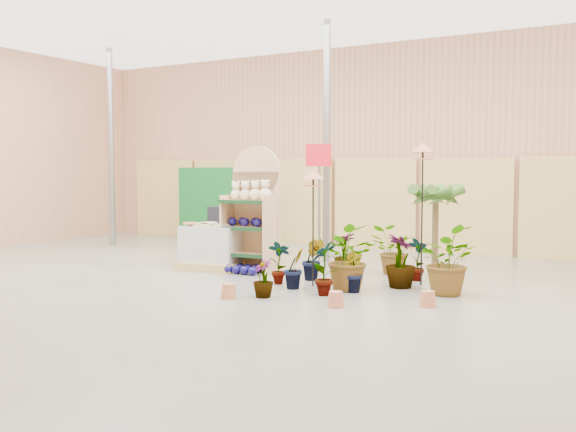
# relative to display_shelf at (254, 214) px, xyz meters

# --- Properties ---
(room) EXTENTS (15.20, 12.10, 4.70)m
(room) POSITION_rel_display_shelf_xyz_m (0.64, -1.05, 1.23)
(room) COLOR slate
(room) RESTS_ON ground
(display_shelf) EXTENTS (0.94, 0.64, 2.15)m
(display_shelf) POSITION_rel_display_shelf_xyz_m (0.00, 0.00, 0.00)
(display_shelf) COLOR tan
(display_shelf) RESTS_ON ground
(teddy_bears) EXTENTS (0.79, 0.21, 0.34)m
(teddy_bears) POSITION_rel_display_shelf_xyz_m (0.03, -0.10, 0.38)
(teddy_bears) COLOR beige
(teddy_bears) RESTS_ON display_shelf
(gazing_balls_shelf) EXTENTS (0.79, 0.27, 0.15)m
(gazing_balls_shelf) POSITION_rel_display_shelf_xyz_m (-0.00, -0.12, -0.14)
(gazing_balls_shelf) COLOR #110D54
(gazing_balls_shelf) RESTS_ON display_shelf
(gazing_balls_floor) EXTENTS (0.63, 0.39, 0.15)m
(gazing_balls_floor) POSITION_rel_display_shelf_xyz_m (0.07, -0.42, -0.91)
(gazing_balls_floor) COLOR #110D54
(gazing_balls_floor) RESTS_ON ground
(pallet_stack) EXTENTS (1.19, 1.04, 0.80)m
(pallet_stack) POSITION_rel_display_shelf_xyz_m (-0.71, -0.20, -0.60)
(pallet_stack) COLOR tan
(pallet_stack) RESTS_ON ground
(charcoal_planters) EXTENTS (0.80, 0.50, 1.00)m
(charcoal_planters) POSITION_rel_display_shelf_xyz_m (-1.63, 1.30, -0.57)
(charcoal_planters) COLOR black
(charcoal_planters) RESTS_ON ground
(trellis_stock) EXTENTS (2.00, 0.30, 1.80)m
(trellis_stock) POSITION_rel_display_shelf_xyz_m (-3.16, 3.24, -0.08)
(trellis_stock) COLOR #116223
(trellis_stock) RESTS_ON ground
(offer_sign) EXTENTS (0.50, 0.08, 2.20)m
(offer_sign) POSITION_rel_display_shelf_xyz_m (0.74, 1.02, 0.59)
(offer_sign) COLOR gray
(offer_sign) RESTS_ON ground
(bird_table_front) EXTENTS (0.34, 0.34, 1.73)m
(bird_table_front) POSITION_rel_display_shelf_xyz_m (1.60, -0.87, 0.62)
(bird_table_front) COLOR black
(bird_table_front) RESTS_ON ground
(bird_table_right) EXTENTS (0.34, 0.34, 2.13)m
(bird_table_right) POSITION_rel_display_shelf_xyz_m (2.99, -0.01, 1.00)
(bird_table_right) COLOR black
(bird_table_right) RESTS_ON ground
(bird_table_back) EXTENTS (0.34, 0.34, 1.86)m
(bird_table_back) POSITION_rel_display_shelf_xyz_m (-2.12, 2.95, 0.75)
(bird_table_back) COLOR black
(bird_table_back) RESTS_ON ground
(palm) EXTENTS (0.70, 0.70, 1.61)m
(palm) POSITION_rel_display_shelf_xyz_m (2.99, 0.67, 0.38)
(palm) COLOR brown
(palm) RESTS_ON ground
(potted_plant_0) EXTENTS (0.37, 0.27, 0.67)m
(potted_plant_0) POSITION_rel_display_shelf_xyz_m (1.08, -0.98, -0.65)
(potted_plant_0) COLOR #35641E
(potted_plant_0) RESTS_ON ground
(potted_plant_1) EXTENTS (0.35, 0.39, 0.61)m
(potted_plant_1) POSITION_rel_display_shelf_xyz_m (1.47, -1.19, -0.68)
(potted_plant_1) COLOR #35641E
(potted_plant_1) RESTS_ON ground
(potted_plant_2) EXTENTS (1.09, 1.05, 0.93)m
(potted_plant_2) POSITION_rel_display_shelf_xyz_m (2.15, -0.95, -0.52)
(potted_plant_2) COLOR #35641E
(potted_plant_2) RESTS_ON ground
(potted_plant_3) EXTENTS (0.61, 0.61, 0.80)m
(potted_plant_3) POSITION_rel_display_shelf_xyz_m (2.79, -0.37, -0.58)
(potted_plant_3) COLOR #35641E
(potted_plant_3) RESTS_ON ground
(potted_plant_4) EXTENTS (0.42, 0.34, 0.69)m
(potted_plant_4) POSITION_rel_display_shelf_xyz_m (2.83, 0.33, -0.64)
(potted_plant_4) COLOR #35641E
(potted_plant_4) RESTS_ON ground
(potted_plant_5) EXTENTS (0.43, 0.39, 0.67)m
(potted_plant_5) POSITION_rel_display_shelf_xyz_m (1.38, -0.42, -0.65)
(potted_plant_5) COLOR #35641E
(potted_plant_5) RESTS_ON ground
(potted_plant_6) EXTENTS (0.92, 0.88, 0.80)m
(potted_plant_6) POSITION_rel_display_shelf_xyz_m (2.23, 0.77, -0.58)
(potted_plant_6) COLOR #35641E
(potted_plant_6) RESTS_ON ground
(potted_plant_7) EXTENTS (0.40, 0.40, 0.52)m
(potted_plant_7) POSITION_rel_display_shelf_xyz_m (1.41, -1.97, -0.72)
(potted_plant_7) COLOR #35641E
(potted_plant_7) RESTS_ON ground
(potted_plant_8) EXTENTS (0.34, 0.45, 0.77)m
(potted_plant_8) POSITION_rel_display_shelf_xyz_m (2.07, -1.43, -0.59)
(potted_plant_8) COLOR #35641E
(potted_plant_8) RESTS_ON ground
(potted_plant_9) EXTENTS (0.40, 0.39, 0.57)m
(potted_plant_9) POSITION_rel_display_shelf_xyz_m (2.31, -1.02, -0.70)
(potted_plant_9) COLOR #35641E
(potted_plant_9) RESTS_ON ground
(potted_plant_10) EXTENTS (1.08, 1.12, 0.95)m
(potted_plant_10) POSITION_rel_display_shelf_xyz_m (3.49, -0.55, -0.51)
(potted_plant_10) COLOR #35641E
(potted_plant_10) RESTS_ON ground
(potted_plant_11) EXTENTS (0.46, 0.46, 0.69)m
(potted_plant_11) POSITION_rel_display_shelf_xyz_m (1.56, 0.40, -0.64)
(potted_plant_11) COLOR #35641E
(potted_plant_11) RESTS_ON ground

